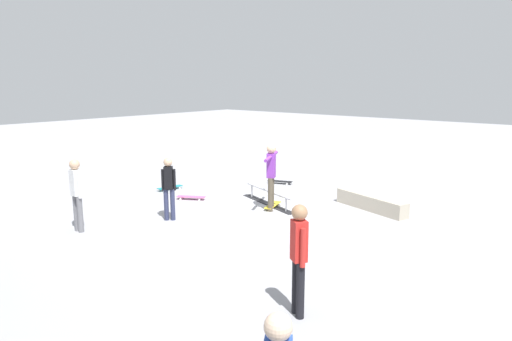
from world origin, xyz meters
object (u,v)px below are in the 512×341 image
grind_rail (268,198)px  loose_skateboard_black (280,181)px  skateboard_main (273,205)px  bystander_black_shirt (169,185)px  loose_skateboard_pink (191,197)px  skater_main (271,172)px  skate_ledge (371,203)px  bystander_white_shirt (77,191)px  loose_skateboard_teal (170,187)px  bystander_red_shirt (299,254)px

grind_rail → loose_skateboard_black: size_ratio=2.75×
skateboard_main → bystander_black_shirt: 2.83m
loose_skateboard_pink → loose_skateboard_black: bearing=-132.7°
skater_main → skate_ledge: bearing=-75.3°
skateboard_main → loose_skateboard_pink: (2.28, 0.81, 0.00)m
bystander_white_shirt → loose_skateboard_black: bystander_white_shirt is taller
skater_main → skateboard_main: skater_main is taller
grind_rail → skate_ledge: size_ratio=1.05×
grind_rail → loose_skateboard_black: 2.53m
bystander_black_shirt → bystander_white_shirt: 2.04m
skateboard_main → loose_skateboard_teal: (3.66, 0.43, 0.00)m
bystander_white_shirt → loose_skateboard_teal: (1.55, -3.83, -0.84)m
bystander_white_shirt → skateboard_main: bearing=-115.6°
skate_ledge → loose_skateboard_pink: skate_ledge is taller
skate_ledge → loose_skateboard_teal: skate_ledge is taller
skater_main → bystander_red_shirt: size_ratio=1.06×
skateboard_main → bystander_red_shirt: size_ratio=0.50×
grind_rail → loose_skateboard_pink: (1.95, 1.03, -0.09)m
skateboard_main → bystander_white_shirt: bystander_white_shirt is taller
skate_ledge → loose_skateboard_pink: bearing=27.9°
bystander_black_shirt → bystander_white_shirt: (0.88, 1.84, 0.06)m
skate_ledge → skateboard_main: 2.54m
grind_rail → loose_skateboard_teal: (3.32, 0.65, -0.09)m
skate_ledge → bystander_black_shirt: size_ratio=1.42×
loose_skateboard_teal → skateboard_main: bearing=105.6°
skateboard_main → loose_skateboard_pink: 2.42m
skate_ledge → skateboard_main: skate_ledge is taller
loose_skateboard_black → bystander_white_shirt: bearing=-114.3°
loose_skateboard_teal → bystander_black_shirt: bearing=59.5°
bystander_red_shirt → loose_skateboard_pink: bystander_red_shirt is taller
skate_ledge → bystander_white_shirt: bystander_white_shirt is taller
skater_main → bystander_white_shirt: skater_main is taller
bystander_white_shirt → bystander_red_shirt: bystander_red_shirt is taller
skateboard_main → bystander_white_shirt: size_ratio=0.51×
grind_rail → bystander_black_shirt: 2.87m
bystander_white_shirt → loose_skateboard_pink: bearing=-86.4°
skateboard_main → loose_skateboard_pink: same height
skater_main → loose_skateboard_pink: skater_main is taller
bystander_black_shirt → bystander_red_shirt: bearing=118.0°
skater_main → loose_skateboard_pink: (2.40, 0.58, -0.93)m
grind_rail → bystander_white_shirt: bystander_white_shirt is taller
loose_skateboard_pink → loose_skateboard_teal: same height
skater_main → loose_skateboard_teal: bearing=66.3°
bystander_red_shirt → bystander_white_shirt: bearing=-145.3°
skate_ledge → loose_skateboard_black: 3.76m
skater_main → loose_skateboard_pink: 2.64m
skateboard_main → loose_skateboard_black: same height
skate_ledge → bystander_white_shirt: bearing=54.1°
loose_skateboard_black → grind_rail: bearing=-80.0°
skate_ledge → skateboard_main: bearing=36.0°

